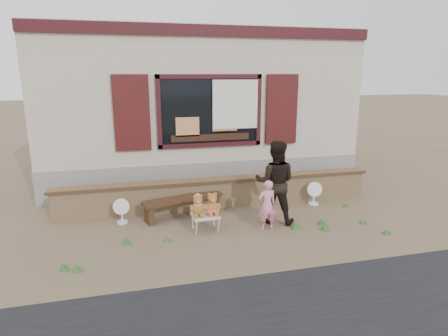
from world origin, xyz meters
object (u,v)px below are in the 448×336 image
object	(u,v)px
teddy_bear_left	(198,205)
teddy_bear_right	(212,203)
adult	(275,182)
folding_chair	(205,216)
bench	(183,202)
child	(267,205)

from	to	relation	value
teddy_bear_left	teddy_bear_right	size ratio (longest dim) A/B	0.97
adult	folding_chair	bearing A→B (deg)	27.54
teddy_bear_right	adult	world-z (taller)	adult
bench	adult	bearing A→B (deg)	-38.21
child	adult	bearing A→B (deg)	-135.93
bench	folding_chair	world-z (taller)	bench
bench	child	world-z (taller)	child
folding_chair	adult	size ratio (longest dim) A/B	0.31
child	teddy_bear_left	bearing A→B (deg)	-15.22
folding_chair	adult	xyz separation A→B (m)	(1.42, 0.06, 0.55)
bench	teddy_bear_left	size ratio (longest dim) A/B	4.07
teddy_bear_left	adult	xyz separation A→B (m)	(1.56, 0.07, 0.31)
folding_chair	bench	bearing A→B (deg)	110.36
teddy_bear_left	adult	bearing A→B (deg)	0.38
folding_chair	child	size ratio (longest dim) A/B	0.53
teddy_bear_left	adult	world-z (taller)	adult
teddy_bear_right	adult	distance (m)	1.32
teddy_bear_left	child	distance (m)	1.31
adult	teddy_bear_right	bearing A→B (deg)	27.59
child	teddy_bear_right	bearing A→B (deg)	-18.63
bench	adult	xyz separation A→B (m)	(1.74, -0.71, 0.52)
bench	adult	distance (m)	1.95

